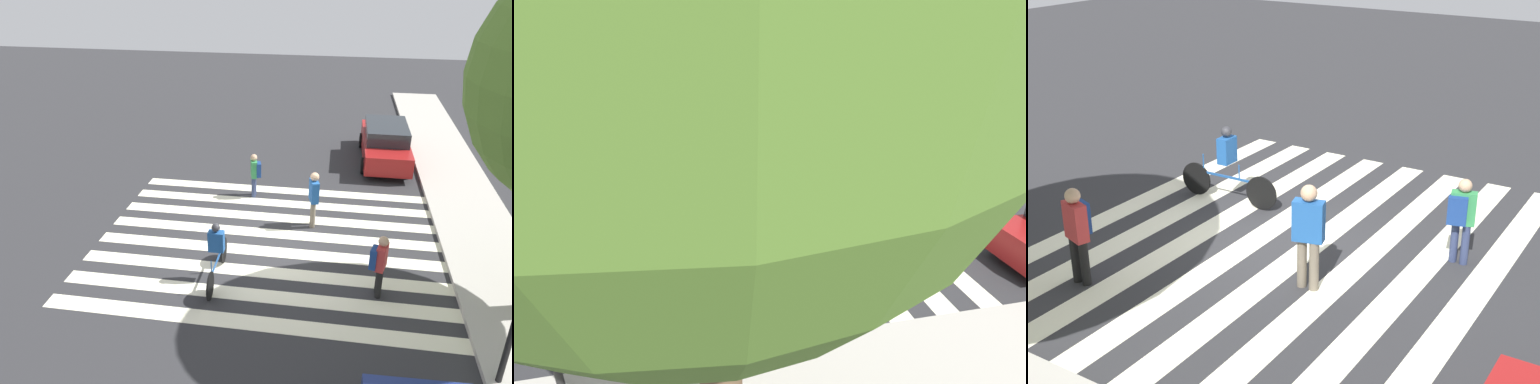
% 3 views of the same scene
% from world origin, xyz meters
% --- Properties ---
extents(ground_plane, '(60.00, 60.00, 0.00)m').
position_xyz_m(ground_plane, '(0.00, 0.00, 0.00)').
color(ground_plane, '#2D2D30').
extents(crosswalk_stripes, '(7.76, 10.00, 0.01)m').
position_xyz_m(crosswalk_stripes, '(0.00, 0.00, 0.00)').
color(crosswalk_stripes, '#F2EDCC').
rests_on(crosswalk_stripes, ground_plane).
extents(street_tree, '(5.45, 5.45, 8.26)m').
position_xyz_m(street_tree, '(2.21, 6.93, 5.51)').
color(street_tree, brown).
rests_on(street_tree, ground_plane).
extents(pedestrian_adult_blue_shirt, '(0.47, 0.43, 1.57)m').
position_xyz_m(pedestrian_adult_blue_shirt, '(-3.01, -0.91, 0.92)').
color(pedestrian_adult_blue_shirt, navy).
rests_on(pedestrian_adult_blue_shirt, ground_plane).
extents(pedestrian_child_with_backpack, '(0.51, 0.47, 1.69)m').
position_xyz_m(pedestrian_child_with_backpack, '(2.06, 3.02, 0.99)').
color(pedestrian_child_with_backpack, black).
rests_on(pedestrian_child_with_backpack, ground_plane).
extents(pedestrian_adult_tall_backpack, '(0.54, 0.34, 1.81)m').
position_xyz_m(pedestrian_adult_tall_backpack, '(-1.22, 1.22, 1.02)').
color(pedestrian_adult_tall_backpack, '#6B6051').
rests_on(pedestrian_adult_tall_backpack, ground_plane).
extents(cyclist_mid_street, '(2.37, 0.40, 1.66)m').
position_xyz_m(cyclist_mid_street, '(2.04, -1.06, 0.87)').
color(cyclist_mid_street, black).
rests_on(cyclist_mid_street, ground_plane).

